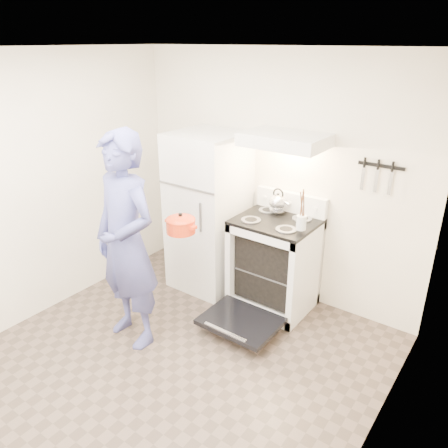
{
  "coord_description": "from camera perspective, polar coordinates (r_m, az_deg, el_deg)",
  "views": [
    {
      "loc": [
        2.1,
        -1.95,
        2.55
      ],
      "look_at": [
        -0.05,
        1.0,
        1.0
      ],
      "focal_mm": 35.0,
      "sensor_mm": 36.0,
      "label": 1
    }
  ],
  "objects": [
    {
      "name": "floor",
      "position": [
        3.84,
        -8.68,
        -18.96
      ],
      "size": [
        3.6,
        3.6,
        0.0
      ],
      "primitive_type": "plane",
      "color": "brown",
      "rests_on": "ground"
    },
    {
      "name": "back_wall",
      "position": [
        4.5,
        6.57,
        6.02
      ],
      "size": [
        3.2,
        0.02,
        2.5
      ],
      "primitive_type": "cube",
      "color": "#F2E9CF",
      "rests_on": "ground"
    },
    {
      "name": "refrigerator",
      "position": [
        4.66,
        -2.01,
        1.56
      ],
      "size": [
        0.7,
        0.7,
        1.7
      ],
      "primitive_type": "cube",
      "color": "silver",
      "rests_on": "floor"
    },
    {
      "name": "stove_body",
      "position": [
        4.43,
        6.58,
        -5.32
      ],
      "size": [
        0.76,
        0.65,
        0.92
      ],
      "primitive_type": "cube",
      "color": "silver",
      "rests_on": "floor"
    },
    {
      "name": "cooktop",
      "position": [
        4.23,
        6.87,
        0.35
      ],
      "size": [
        0.76,
        0.65,
        0.03
      ],
      "primitive_type": "cube",
      "color": "black",
      "rests_on": "stove_body"
    },
    {
      "name": "backsplash",
      "position": [
        4.42,
        8.77,
        2.88
      ],
      "size": [
        0.76,
        0.07,
        0.2
      ],
      "primitive_type": "cube",
      "color": "silver",
      "rests_on": "cooktop"
    },
    {
      "name": "oven_door",
      "position": [
        4.18,
        2.19,
        -12.56
      ],
      "size": [
        0.7,
        0.54,
        0.04
      ],
      "primitive_type": "cube",
      "color": "black",
      "rests_on": "floor"
    },
    {
      "name": "oven_rack",
      "position": [
        4.44,
        6.57,
        -5.55
      ],
      "size": [
        0.6,
        0.52,
        0.01
      ],
      "primitive_type": "cube",
      "color": "slate",
      "rests_on": "stove_body"
    },
    {
      "name": "range_hood",
      "position": [
        4.06,
        7.93,
        10.83
      ],
      "size": [
        0.76,
        0.5,
        0.12
      ],
      "primitive_type": "cube",
      "color": "silver",
      "rests_on": "back_wall"
    },
    {
      "name": "knife_strip",
      "position": [
        4.01,
        19.85,
        7.18
      ],
      "size": [
        0.4,
        0.02,
        0.03
      ],
      "primitive_type": "cube",
      "color": "black",
      "rests_on": "back_wall"
    },
    {
      "name": "pizza_stone",
      "position": [
        4.5,
        6.16,
        -4.92
      ],
      "size": [
        0.33,
        0.33,
        0.02
      ],
      "primitive_type": "cylinder",
      "color": "#8D6B49",
      "rests_on": "oven_rack"
    },
    {
      "name": "tea_kettle",
      "position": [
        4.34,
        7.05,
        2.98
      ],
      "size": [
        0.21,
        0.18,
        0.26
      ],
      "primitive_type": null,
      "color": "silver",
      "rests_on": "cooktop"
    },
    {
      "name": "utensil_jar",
      "position": [
        3.95,
        10.06,
        0.19
      ],
      "size": [
        0.1,
        0.1,
        0.13
      ],
      "primitive_type": "cylinder",
      "rotation": [
        0.0,
        0.0,
        -0.09
      ],
      "color": "silver",
      "rests_on": "cooktop"
    },
    {
      "name": "person",
      "position": [
        3.8,
        -12.65,
        -2.38
      ],
      "size": [
        0.75,
        0.53,
        1.92
      ],
      "primitive_type": "imported",
      "rotation": [
        0.0,
        0.0,
        -0.11
      ],
      "color": "navy",
      "rests_on": "floor"
    },
    {
      "name": "dutch_oven",
      "position": [
        3.8,
        -5.66,
        -0.25
      ],
      "size": [
        0.32,
        0.25,
        0.22
      ],
      "primitive_type": null,
      "color": "red",
      "rests_on": "person"
    }
  ]
}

